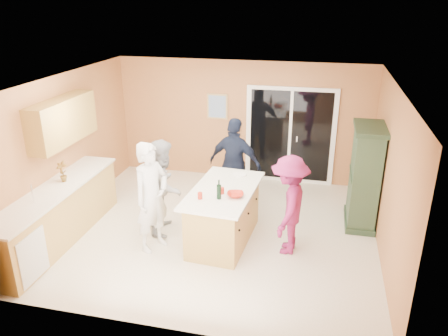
% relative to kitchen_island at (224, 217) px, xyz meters
% --- Properties ---
extents(floor, '(5.50, 5.50, 0.00)m').
position_rel_kitchen_island_xyz_m(floor, '(-0.23, 0.29, -0.44)').
color(floor, white).
rests_on(floor, ground).
extents(ceiling, '(5.50, 5.00, 0.10)m').
position_rel_kitchen_island_xyz_m(ceiling, '(-0.23, 0.29, 2.16)').
color(ceiling, white).
rests_on(ceiling, wall_back).
extents(wall_back, '(5.50, 0.10, 2.60)m').
position_rel_kitchen_island_xyz_m(wall_back, '(-0.23, 2.79, 0.86)').
color(wall_back, '#F1A463').
rests_on(wall_back, ground).
extents(wall_front, '(5.50, 0.10, 2.60)m').
position_rel_kitchen_island_xyz_m(wall_front, '(-0.23, -2.21, 0.86)').
color(wall_front, '#F1A463').
rests_on(wall_front, ground).
extents(wall_left, '(0.10, 5.00, 2.60)m').
position_rel_kitchen_island_xyz_m(wall_left, '(-2.98, 0.29, 0.86)').
color(wall_left, '#F1A463').
rests_on(wall_left, ground).
extents(wall_right, '(0.10, 5.00, 2.60)m').
position_rel_kitchen_island_xyz_m(wall_right, '(2.52, 0.29, 0.86)').
color(wall_right, '#F1A463').
rests_on(wall_right, ground).
extents(left_cabinet_run, '(0.65, 3.05, 1.24)m').
position_rel_kitchen_island_xyz_m(left_cabinet_run, '(-2.68, -0.76, 0.02)').
color(left_cabinet_run, tan).
rests_on(left_cabinet_run, floor).
extents(upper_cabinets, '(0.35, 1.60, 0.75)m').
position_rel_kitchen_island_xyz_m(upper_cabinets, '(-2.81, 0.09, 1.43)').
color(upper_cabinets, tan).
rests_on(upper_cabinets, wall_left).
extents(sliding_door, '(1.90, 0.07, 2.10)m').
position_rel_kitchen_island_xyz_m(sliding_door, '(0.82, 2.75, 0.61)').
color(sliding_door, white).
rests_on(sliding_door, floor).
extents(framed_picture, '(0.46, 0.04, 0.56)m').
position_rel_kitchen_island_xyz_m(framed_picture, '(-0.78, 2.76, 1.16)').
color(framed_picture, tan).
rests_on(framed_picture, wall_back).
extents(kitchen_island, '(1.10, 1.86, 0.94)m').
position_rel_kitchen_island_xyz_m(kitchen_island, '(0.00, 0.00, 0.00)').
color(kitchen_island, tan).
rests_on(kitchen_island, floor).
extents(green_hutch, '(0.52, 0.99, 1.82)m').
position_rel_kitchen_island_xyz_m(green_hutch, '(2.26, 1.13, 0.45)').
color(green_hutch, '#243A26').
rests_on(green_hutch, floor).
extents(woman_white, '(0.67, 0.78, 1.80)m').
position_rel_kitchen_island_xyz_m(woman_white, '(-1.05, -0.47, 0.46)').
color(woman_white, silver).
rests_on(woman_white, floor).
extents(woman_grey, '(0.75, 0.89, 1.65)m').
position_rel_kitchen_island_xyz_m(woman_grey, '(-1.07, 0.14, 0.38)').
color(woman_grey, '#A0A0A2').
rests_on(woman_grey, floor).
extents(woman_navy, '(1.11, 0.66, 1.78)m').
position_rel_kitchen_island_xyz_m(woman_navy, '(-0.07, 1.26, 0.45)').
color(woman_navy, '#182135').
rests_on(woman_navy, floor).
extents(woman_magenta, '(0.69, 1.09, 1.61)m').
position_rel_kitchen_island_xyz_m(woman_magenta, '(1.06, -0.07, 0.36)').
color(woman_magenta, '#911F4A').
rests_on(woman_magenta, floor).
extents(serving_bowl, '(0.31, 0.31, 0.06)m').
position_rel_kitchen_island_xyz_m(serving_bowl, '(0.24, -0.23, 0.53)').
color(serving_bowl, '#B12413').
rests_on(serving_bowl, kitchen_island).
extents(tulip_vase, '(0.20, 0.15, 0.36)m').
position_rel_kitchen_island_xyz_m(tulip_vase, '(-2.68, -0.30, 0.68)').
color(tulip_vase, '#AE2711').
rests_on(tulip_vase, left_cabinet_run).
extents(tumbler_near, '(0.07, 0.07, 0.10)m').
position_rel_kitchen_island_xyz_m(tumbler_near, '(0.01, -0.18, 0.55)').
color(tumbler_near, '#B12413').
rests_on(tumbler_near, kitchen_island).
extents(tumbler_far, '(0.08, 0.08, 0.10)m').
position_rel_kitchen_island_xyz_m(tumbler_far, '(-0.27, -0.43, 0.55)').
color(tumbler_far, '#B12413').
rests_on(tumbler_far, kitchen_island).
extents(wine_bottle, '(0.07, 0.07, 0.31)m').
position_rel_kitchen_island_xyz_m(wine_bottle, '(0.01, -0.36, 0.62)').
color(wine_bottle, black).
rests_on(wine_bottle, kitchen_island).
extents(white_plate, '(0.28, 0.28, 0.02)m').
position_rel_kitchen_island_xyz_m(white_plate, '(0.14, 0.64, 0.51)').
color(white_plate, white).
rests_on(white_plate, kitchen_island).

